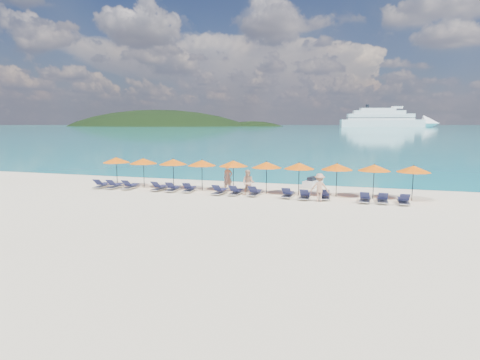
# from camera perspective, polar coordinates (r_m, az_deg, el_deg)

# --- Properties ---
(ground) EXTENTS (1400.00, 1400.00, 0.00)m
(ground) POSITION_cam_1_polar(r_m,az_deg,el_deg) (23.37, -2.15, -3.91)
(ground) COLOR beige
(sea) EXTENTS (1600.00, 1300.00, 0.01)m
(sea) POSITION_cam_1_polar(r_m,az_deg,el_deg) (681.66, 16.45, 7.36)
(sea) COLOR #1FA9B2
(sea) RESTS_ON ground
(headland_main) EXTENTS (374.00, 242.00, 126.50)m
(headland_main) POSITION_cam_1_polar(r_m,az_deg,el_deg) (641.70, -11.76, 4.10)
(headland_main) COLOR black
(headland_main) RESTS_ON ground
(headland_small) EXTENTS (162.00, 126.00, 85.50)m
(headland_small) POSITION_cam_1_polar(r_m,az_deg,el_deg) (603.86, 1.79, 4.31)
(headland_small) COLOR black
(headland_small) RESTS_ON ground
(cruise_ship) EXTENTS (120.80, 41.94, 33.24)m
(cruise_ship) POSITION_cam_1_polar(r_m,az_deg,el_deg) (536.32, 20.59, 7.99)
(cruise_ship) COLOR white
(cruise_ship) RESTS_ON ground
(jetski) EXTENTS (1.38, 2.29, 0.76)m
(jetski) POSITION_cam_1_polar(r_m,az_deg,el_deg) (31.24, 10.30, -0.40)
(jetski) COLOR silver
(jetski) RESTS_ON ground
(beachgoer_a) EXTENTS (0.83, 0.82, 1.93)m
(beachgoer_a) POSITION_cam_1_polar(r_m,az_deg,el_deg) (28.66, -1.74, 0.29)
(beachgoer_a) COLOR tan
(beachgoer_a) RESTS_ON ground
(beachgoer_b) EXTENTS (0.89, 0.57, 1.75)m
(beachgoer_b) POSITION_cam_1_polar(r_m,az_deg,el_deg) (26.96, 1.17, -0.40)
(beachgoer_b) COLOR tan
(beachgoer_b) RESTS_ON ground
(beachgoer_c) EXTENTS (1.20, 0.67, 1.77)m
(beachgoer_c) POSITION_cam_1_polar(r_m,az_deg,el_deg) (25.38, 11.24, -1.06)
(beachgoer_c) COLOR tan
(beachgoer_c) RESTS_ON ground
(umbrella_0) EXTENTS (2.10, 2.10, 2.28)m
(umbrella_0) POSITION_cam_1_polar(r_m,az_deg,el_deg) (32.61, -17.18, 2.74)
(umbrella_0) COLOR black
(umbrella_0) RESTS_ON ground
(umbrella_1) EXTENTS (2.10, 2.10, 2.28)m
(umbrella_1) POSITION_cam_1_polar(r_m,az_deg,el_deg) (31.17, -13.58, 2.64)
(umbrella_1) COLOR black
(umbrella_1) RESTS_ON ground
(umbrella_2) EXTENTS (2.10, 2.10, 2.28)m
(umbrella_2) POSITION_cam_1_polar(r_m,az_deg,el_deg) (30.11, -9.49, 2.57)
(umbrella_2) COLOR black
(umbrella_2) RESTS_ON ground
(umbrella_3) EXTENTS (2.10, 2.10, 2.28)m
(umbrella_3) POSITION_cam_1_polar(r_m,az_deg,el_deg) (29.06, -5.44, 2.45)
(umbrella_3) COLOR black
(umbrella_3) RESTS_ON ground
(umbrella_4) EXTENTS (2.10, 2.10, 2.28)m
(umbrella_4) POSITION_cam_1_polar(r_m,az_deg,el_deg) (28.47, -0.95, 2.37)
(umbrella_4) COLOR black
(umbrella_4) RESTS_ON ground
(umbrella_5) EXTENTS (2.10, 2.10, 2.28)m
(umbrella_5) POSITION_cam_1_polar(r_m,az_deg,el_deg) (27.59, 3.79, 2.17)
(umbrella_5) COLOR black
(umbrella_5) RESTS_ON ground
(umbrella_6) EXTENTS (2.10, 2.10, 2.28)m
(umbrella_6) POSITION_cam_1_polar(r_m,az_deg,el_deg) (27.17, 8.40, 2.01)
(umbrella_6) COLOR black
(umbrella_6) RESTS_ON ground
(umbrella_7) EXTENTS (2.10, 2.10, 2.28)m
(umbrella_7) POSITION_cam_1_polar(r_m,az_deg,el_deg) (27.11, 13.64, 1.85)
(umbrella_7) COLOR black
(umbrella_7) RESTS_ON ground
(umbrella_8) EXTENTS (2.10, 2.10, 2.28)m
(umbrella_8) POSITION_cam_1_polar(r_m,az_deg,el_deg) (27.17, 18.55, 1.67)
(umbrella_8) COLOR black
(umbrella_8) RESTS_ON ground
(umbrella_9) EXTENTS (2.10, 2.10, 2.28)m
(umbrella_9) POSITION_cam_1_polar(r_m,az_deg,el_deg) (27.30, 23.46, 1.45)
(umbrella_9) COLOR black
(umbrella_9) RESTS_ON ground
(lounger_0) EXTENTS (0.77, 1.75, 0.66)m
(lounger_0) POSITION_cam_1_polar(r_m,az_deg,el_deg) (31.97, -19.04, -0.66)
(lounger_0) COLOR silver
(lounger_0) RESTS_ON ground
(lounger_1) EXTENTS (0.67, 1.72, 0.66)m
(lounger_1) POSITION_cam_1_polar(r_m,az_deg,el_deg) (31.38, -17.34, -0.75)
(lounger_1) COLOR silver
(lounger_1) RESTS_ON ground
(lounger_2) EXTENTS (0.63, 1.70, 0.66)m
(lounger_2) POSITION_cam_1_polar(r_m,az_deg,el_deg) (30.82, -15.33, -0.82)
(lounger_2) COLOR silver
(lounger_2) RESTS_ON ground
(lounger_3) EXTENTS (0.75, 1.74, 0.66)m
(lounger_3) POSITION_cam_1_polar(r_m,az_deg,el_deg) (29.60, -11.32, -1.05)
(lounger_3) COLOR silver
(lounger_3) RESTS_ON ground
(lounger_4) EXTENTS (0.69, 1.72, 0.66)m
(lounger_4) POSITION_cam_1_polar(r_m,az_deg,el_deg) (29.10, -9.47, -1.16)
(lounger_4) COLOR silver
(lounger_4) RESTS_ON ground
(lounger_5) EXTENTS (0.79, 1.76, 0.66)m
(lounger_5) POSITION_cam_1_polar(r_m,az_deg,el_deg) (28.70, -7.21, -1.24)
(lounger_5) COLOR silver
(lounger_5) RESTS_ON ground
(lounger_6) EXTENTS (0.78, 1.75, 0.66)m
(lounger_6) POSITION_cam_1_polar(r_m,az_deg,el_deg) (27.55, -2.87, -1.57)
(lounger_6) COLOR silver
(lounger_6) RESTS_ON ground
(lounger_7) EXTENTS (0.64, 1.71, 0.66)m
(lounger_7) POSITION_cam_1_polar(r_m,az_deg,el_deg) (27.30, -0.61, -1.65)
(lounger_7) COLOR silver
(lounger_7) RESTS_ON ground
(lounger_8) EXTENTS (0.68, 1.72, 0.66)m
(lounger_8) POSITION_cam_1_polar(r_m,az_deg,el_deg) (27.02, 2.14, -1.76)
(lounger_8) COLOR silver
(lounger_8) RESTS_ON ground
(lounger_9) EXTENTS (0.63, 1.71, 0.66)m
(lounger_9) POSITION_cam_1_polar(r_m,az_deg,el_deg) (26.51, 6.81, -2.00)
(lounger_9) COLOR silver
(lounger_9) RESTS_ON ground
(lounger_10) EXTENTS (0.66, 1.72, 0.66)m
(lounger_10) POSITION_cam_1_polar(r_m,az_deg,el_deg) (26.12, 9.23, -2.20)
(lounger_10) COLOR silver
(lounger_10) RESTS_ON ground
(lounger_11) EXTENTS (0.76, 1.75, 0.66)m
(lounger_11) POSITION_cam_1_polar(r_m,az_deg,el_deg) (26.29, 11.97, -2.21)
(lounger_11) COLOR silver
(lounger_11) RESTS_ON ground
(lounger_12) EXTENTS (0.74, 1.74, 0.66)m
(lounger_12) POSITION_cam_1_polar(r_m,az_deg,el_deg) (25.96, 17.36, -2.53)
(lounger_12) COLOR silver
(lounger_12) RESTS_ON ground
(lounger_13) EXTENTS (0.62, 1.70, 0.66)m
(lounger_13) POSITION_cam_1_polar(r_m,az_deg,el_deg) (26.08, 19.60, -2.59)
(lounger_13) COLOR silver
(lounger_13) RESTS_ON ground
(lounger_14) EXTENTS (0.64, 1.71, 0.66)m
(lounger_14) POSITION_cam_1_polar(r_m,az_deg,el_deg) (26.12, 22.22, -2.70)
(lounger_14) COLOR silver
(lounger_14) RESTS_ON ground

